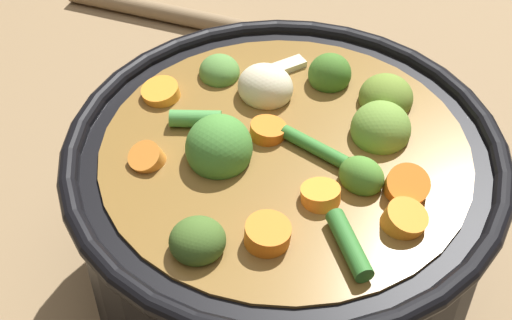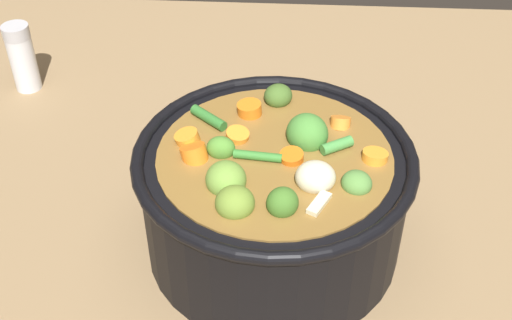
# 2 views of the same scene
# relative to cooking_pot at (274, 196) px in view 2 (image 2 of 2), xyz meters

# --- Properties ---
(ground_plane) EXTENTS (1.10, 1.10, 0.00)m
(ground_plane) POSITION_rel_cooking_pot_xyz_m (0.00, -0.00, -0.07)
(ground_plane) COLOR #8C704C
(cooking_pot) EXTENTS (0.27, 0.27, 0.14)m
(cooking_pot) POSITION_rel_cooking_pot_xyz_m (0.00, 0.00, 0.00)
(cooking_pot) COLOR black
(cooking_pot) RESTS_ON ground_plane
(salt_shaker) EXTENTS (0.04, 0.04, 0.10)m
(salt_shaker) POSITION_rel_cooking_pot_xyz_m (0.35, -0.27, -0.02)
(salt_shaker) COLOR silver
(salt_shaker) RESTS_ON ground_plane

